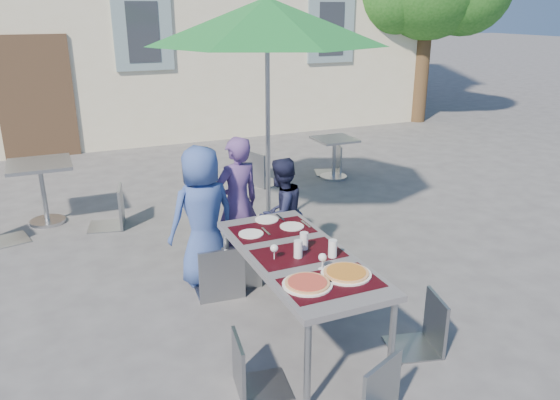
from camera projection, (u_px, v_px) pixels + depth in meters
name	position (u px, v px, depth m)	size (l,w,h in m)	color
ground	(332.00, 347.00, 4.48)	(90.00, 90.00, 0.00)	#4B4B4D
dining_table	(298.00, 260.00, 4.44)	(0.80, 1.85, 0.76)	#46454A
pizza_near_left	(307.00, 283.00, 3.91)	(0.37, 0.37, 0.03)	white
pizza_near_right	(346.00, 273.00, 4.06)	(0.38, 0.38, 0.03)	white
glassware	(309.00, 248.00, 4.34)	(0.51, 0.45, 0.15)	silver
place_settings	(270.00, 226.00, 4.95)	(0.66, 0.48, 0.01)	white
child_0	(203.00, 216.00, 5.36)	(0.69, 0.45, 1.41)	#38529A
child_1	(237.00, 203.00, 5.69)	(0.52, 0.34, 1.42)	#583D7D
child_2	(281.00, 213.00, 5.72)	(0.58, 0.33, 1.19)	#1B1F3C
chair_0	(218.00, 240.00, 5.10)	(0.47, 0.48, 0.99)	gray
chair_1	(239.00, 237.00, 5.32)	(0.44, 0.44, 0.89)	gray
chair_2	(302.00, 230.00, 5.30)	(0.45, 0.46, 1.01)	#91989D
chair_3	(250.00, 332.00, 3.82)	(0.43, 0.42, 0.85)	gray
chair_4	(428.00, 293.00, 4.31)	(0.48, 0.47, 0.87)	gray
chair_5	(397.00, 362.00, 3.41)	(0.54, 0.54, 0.93)	gray
patio_umbrella	(267.00, 22.00, 6.07)	(2.77, 2.77, 2.75)	#B8BAC0
cafe_table_0	(42.00, 180.00, 6.88)	(0.75, 0.75, 0.81)	#B8BAC0
bg_chair_r_0	(110.00, 183.00, 6.78)	(0.52, 0.52, 0.98)	gray
cafe_table_1	(334.00, 153.00, 8.81)	(0.62, 0.62, 0.66)	#B8BAC0
bg_chair_l_1	(260.00, 147.00, 8.39)	(0.58, 0.58, 1.02)	#92969D
bg_chair_r_1	(334.00, 142.00, 9.03)	(0.52, 0.52, 0.91)	gray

